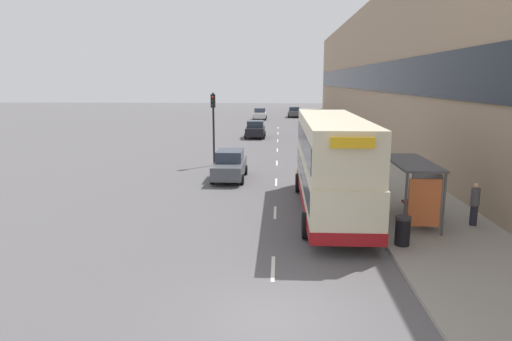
{
  "coord_description": "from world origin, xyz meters",
  "views": [
    {
      "loc": [
        0.16,
        -10.52,
        5.89
      ],
      "look_at": [
        -1.38,
        19.44,
        -0.06
      ],
      "focal_mm": 32.0,
      "sensor_mm": 36.0,
      "label": 1
    }
  ],
  "objects_px": {
    "litter_bin": "(403,231)",
    "traffic_light_far_kerb": "(213,117)",
    "double_decker_bus_near": "(331,163)",
    "car_2": "(230,165)",
    "pedestrian_1": "(430,203)",
    "car_1": "(260,114)",
    "car_3": "(255,129)",
    "pedestrian_at_shelter": "(475,204)",
    "bus_shelter": "(417,181)",
    "car_0": "(294,112)"
  },
  "relations": [
    {
      "from": "car_0",
      "to": "pedestrian_1",
      "type": "bearing_deg",
      "value": -86.2
    },
    {
      "from": "car_0",
      "to": "litter_bin",
      "type": "height_order",
      "value": "car_0"
    },
    {
      "from": "double_decker_bus_near",
      "to": "bus_shelter",
      "type": "bearing_deg",
      "value": -26.82
    },
    {
      "from": "car_3",
      "to": "car_0",
      "type": "bearing_deg",
      "value": -100.07
    },
    {
      "from": "car_1",
      "to": "car_2",
      "type": "distance_m",
      "value": 42.69
    },
    {
      "from": "car_0",
      "to": "double_decker_bus_near",
      "type": "bearing_deg",
      "value": -90.04
    },
    {
      "from": "double_decker_bus_near",
      "to": "car_2",
      "type": "relative_size",
      "value": 2.48
    },
    {
      "from": "car_1",
      "to": "pedestrian_at_shelter",
      "type": "bearing_deg",
      "value": 101.87
    },
    {
      "from": "car_1",
      "to": "pedestrian_at_shelter",
      "type": "xyz_separation_m",
      "value": [
        10.84,
        -51.58,
        0.18
      ]
    },
    {
      "from": "litter_bin",
      "to": "bus_shelter",
      "type": "bearing_deg",
      "value": 66.04
    },
    {
      "from": "pedestrian_at_shelter",
      "to": "traffic_light_far_kerb",
      "type": "distance_m",
      "value": 18.3
    },
    {
      "from": "pedestrian_at_shelter",
      "to": "car_1",
      "type": "bearing_deg",
      "value": 101.87
    },
    {
      "from": "pedestrian_1",
      "to": "car_0",
      "type": "bearing_deg",
      "value": 93.8
    },
    {
      "from": "litter_bin",
      "to": "traffic_light_far_kerb",
      "type": "relative_size",
      "value": 0.21
    },
    {
      "from": "pedestrian_at_shelter",
      "to": "bus_shelter",
      "type": "bearing_deg",
      "value": 171.91
    },
    {
      "from": "car_3",
      "to": "bus_shelter",
      "type": "bearing_deg",
      "value": 105.68
    },
    {
      "from": "bus_shelter",
      "to": "car_2",
      "type": "bearing_deg",
      "value": 135.08
    },
    {
      "from": "car_0",
      "to": "car_1",
      "type": "bearing_deg",
      "value": -136.68
    },
    {
      "from": "car_2",
      "to": "pedestrian_at_shelter",
      "type": "bearing_deg",
      "value": 140.62
    },
    {
      "from": "bus_shelter",
      "to": "litter_bin",
      "type": "xyz_separation_m",
      "value": [
        -1.22,
        -2.75,
        -1.21
      ]
    },
    {
      "from": "car_2",
      "to": "car_0",
      "type": "bearing_deg",
      "value": -96.37
    },
    {
      "from": "double_decker_bus_near",
      "to": "car_0",
      "type": "relative_size",
      "value": 2.52
    },
    {
      "from": "car_0",
      "to": "car_3",
      "type": "relative_size",
      "value": 1.15
    },
    {
      "from": "car_2",
      "to": "pedestrian_1",
      "type": "bearing_deg",
      "value": 135.78
    },
    {
      "from": "double_decker_bus_near",
      "to": "pedestrian_at_shelter",
      "type": "xyz_separation_m",
      "value": [
        5.53,
        -1.98,
        -1.25
      ]
    },
    {
      "from": "double_decker_bus_near",
      "to": "traffic_light_far_kerb",
      "type": "relative_size",
      "value": 2.24
    },
    {
      "from": "bus_shelter",
      "to": "pedestrian_1",
      "type": "distance_m",
      "value": 1.03
    },
    {
      "from": "car_2",
      "to": "car_3",
      "type": "xyz_separation_m",
      "value": [
        0.47,
        20.36,
        0.01
      ]
    },
    {
      "from": "bus_shelter",
      "to": "double_decker_bus_near",
      "type": "bearing_deg",
      "value": 153.18
    },
    {
      "from": "traffic_light_far_kerb",
      "to": "car_0",
      "type": "bearing_deg",
      "value": 80.94
    },
    {
      "from": "pedestrian_at_shelter",
      "to": "car_2",
      "type": "bearing_deg",
      "value": 140.62
    },
    {
      "from": "double_decker_bus_near",
      "to": "car_2",
      "type": "xyz_separation_m",
      "value": [
        -5.3,
        6.9,
        -1.42
      ]
    },
    {
      "from": "car_2",
      "to": "car_3",
      "type": "distance_m",
      "value": 20.37
    },
    {
      "from": "car_2",
      "to": "car_3",
      "type": "height_order",
      "value": "car_3"
    },
    {
      "from": "double_decker_bus_near",
      "to": "car_0",
      "type": "height_order",
      "value": "double_decker_bus_near"
    },
    {
      "from": "car_0",
      "to": "pedestrian_1",
      "type": "distance_m",
      "value": 56.7
    },
    {
      "from": "car_1",
      "to": "traffic_light_far_kerb",
      "type": "bearing_deg",
      "value": 87.66
    },
    {
      "from": "pedestrian_at_shelter",
      "to": "pedestrian_1",
      "type": "bearing_deg",
      "value": 178.73
    },
    {
      "from": "car_1",
      "to": "traffic_light_far_kerb",
      "type": "distance_m",
      "value": 38.45
    },
    {
      "from": "double_decker_bus_near",
      "to": "litter_bin",
      "type": "height_order",
      "value": "double_decker_bus_near"
    },
    {
      "from": "pedestrian_at_shelter",
      "to": "traffic_light_far_kerb",
      "type": "xyz_separation_m",
      "value": [
        -12.41,
        13.24,
        2.36
      ]
    },
    {
      "from": "double_decker_bus_near",
      "to": "litter_bin",
      "type": "relative_size",
      "value": 10.76
    },
    {
      "from": "car_1",
      "to": "litter_bin",
      "type": "bearing_deg",
      "value": 97.78
    },
    {
      "from": "car_1",
      "to": "traffic_light_far_kerb",
      "type": "xyz_separation_m",
      "value": [
        -1.57,
        -38.34,
        2.53
      ]
    },
    {
      "from": "car_3",
      "to": "pedestrian_1",
      "type": "height_order",
      "value": "pedestrian_1"
    },
    {
      "from": "car_1",
      "to": "litter_bin",
      "type": "distance_m",
      "value": 54.51
    },
    {
      "from": "bus_shelter",
      "to": "litter_bin",
      "type": "bearing_deg",
      "value": -113.96
    },
    {
      "from": "double_decker_bus_near",
      "to": "car_2",
      "type": "bearing_deg",
      "value": 127.5
    },
    {
      "from": "car_0",
      "to": "car_2",
      "type": "xyz_separation_m",
      "value": [
        -5.33,
        -47.73,
        0.03
      ]
    },
    {
      "from": "pedestrian_at_shelter",
      "to": "double_decker_bus_near",
      "type": "bearing_deg",
      "value": 160.26
    }
  ]
}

